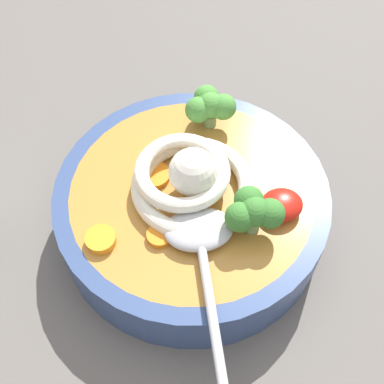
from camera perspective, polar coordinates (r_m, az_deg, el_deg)
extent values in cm
cube|color=#5B5651|center=(51.88, -3.08, -5.37)|extent=(105.89, 105.89, 3.38)
cylinder|color=#334775|center=(48.29, 0.00, -1.95)|extent=(25.58, 25.58, 5.74)
cylinder|color=#B27A33|center=(48.09, 0.00, -1.80)|extent=(22.51, 22.51, 5.28)
torus|color=silver|center=(45.60, -0.04, 1.14)|extent=(11.28, 11.28, 1.56)
torus|color=silver|center=(44.77, -1.12, 2.34)|extent=(12.08, 12.08, 1.40)
sphere|color=silver|center=(43.99, -0.04, 2.69)|extent=(4.37, 4.37, 4.37)
ellipsoid|color=#B7B7BC|center=(42.83, 0.76, -4.26)|extent=(6.66, 5.36, 1.60)
cylinder|color=#B7B7BC|center=(39.57, 2.26, -13.55)|extent=(3.35, 14.92, 0.80)
ellipsoid|color=#B2190F|center=(44.79, 10.16, -1.43)|extent=(3.82, 3.44, 1.72)
cylinder|color=#7A9E60|center=(43.50, 6.88, -3.66)|extent=(1.31, 1.31, 1.41)
sphere|color=#38752D|center=(41.82, 7.14, -2.24)|extent=(2.58, 2.58, 2.58)
sphere|color=#38752D|center=(41.68, 5.46, -2.86)|extent=(2.58, 2.58, 2.58)
sphere|color=#38752D|center=(42.04, 8.84, -2.43)|extent=(2.58, 2.58, 2.58)
sphere|color=#38752D|center=(42.61, 6.49, -0.98)|extent=(2.58, 2.58, 2.58)
cylinder|color=#7A9E60|center=(50.73, 2.06, 8.26)|extent=(1.30, 1.30, 1.39)
sphere|color=#478938|center=(49.31, 2.13, 9.83)|extent=(2.55, 2.55, 2.55)
sphere|color=#478938|center=(49.18, 0.69, 9.34)|extent=(2.55, 2.55, 2.55)
sphere|color=#478938|center=(49.38, 3.59, 9.64)|extent=(2.55, 2.55, 2.55)
sphere|color=#478938|center=(50.29, 1.65, 10.67)|extent=(2.55, 2.55, 2.55)
cylinder|color=orange|center=(46.85, -3.91, 2.02)|extent=(2.99, 2.99, 0.58)
cylinder|color=orange|center=(43.19, -3.70, -4.96)|extent=(2.27, 2.27, 0.58)
cylinder|color=orange|center=(43.50, -10.36, -5.33)|extent=(2.65, 2.65, 0.78)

